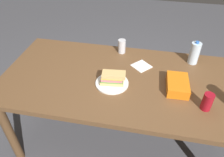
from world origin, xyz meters
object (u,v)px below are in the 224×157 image
Objects in this scene: dining_table at (124,87)px; sandwich at (113,78)px; soda_can_silver at (122,46)px; soda_can_red at (207,102)px; water_bottle_tall at (194,53)px; chip_bag at (177,85)px; paper_plate at (112,83)px.

dining_table is 0.18m from sandwich.
soda_can_red is at bearing -41.48° from soda_can_silver.
chip_bag is at bearing -110.55° from water_bottle_tall.
paper_plate is 2.01× the size of soda_can_silver.
soda_can_red is 1.00× the size of soda_can_silver.
dining_table is at bearing 44.73° from sandwich.
dining_table is at bearing -148.29° from water_bottle_tall.
water_bottle_tall is (0.60, 0.40, 0.09)m from paper_plate.
soda_can_red reaches higher than sandwich.
water_bottle_tall is at bearing 157.82° from chip_bag.
dining_table is 0.41m from chip_bag.
water_bottle_tall is (-0.04, 0.53, 0.03)m from soda_can_red.
paper_plate is at bearing 169.10° from soda_can_red.
water_bottle_tall reaches higher than paper_plate.
soda_can_red is at bearing -10.90° from paper_plate.
sandwich is at bearing -89.40° from soda_can_silver.
paper_plate is 1.29× the size of sandwich.
chip_bag is (0.47, 0.04, 0.03)m from paper_plate.
water_bottle_tall is (0.60, 0.40, 0.04)m from sandwich.
chip_bag is at bearing 136.92° from soda_can_red.
paper_plate is 0.47m from chip_bag.
paper_plate is 0.66m from soda_can_red.
soda_can_silver is (-0.00, 0.45, 0.06)m from paper_plate.
paper_plate is 1.06× the size of chip_bag.
chip_bag is 0.62m from soda_can_silver.
paper_plate is 0.73m from water_bottle_tall.
soda_can_red reaches higher than dining_table.
sandwich reaches higher than dining_table.
dining_table is 9.51× the size of water_bottle_tall.
sandwich reaches higher than paper_plate.
chip_bag is at bearing -40.85° from soda_can_silver.
paper_plate is 0.45m from soda_can_silver.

